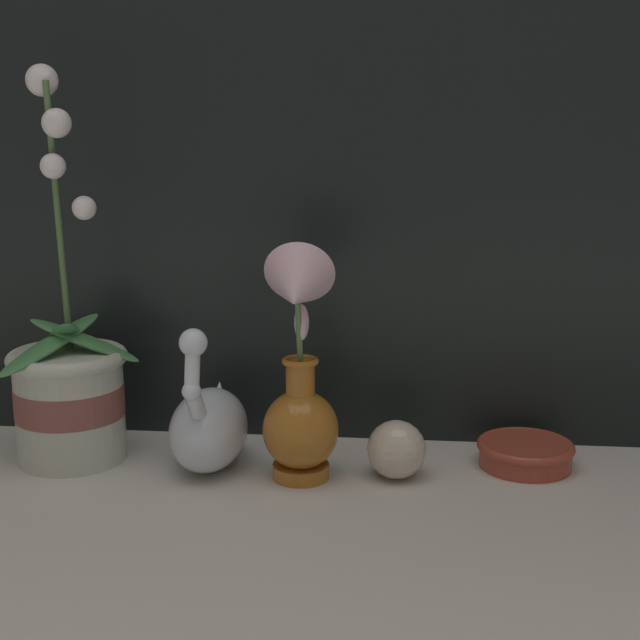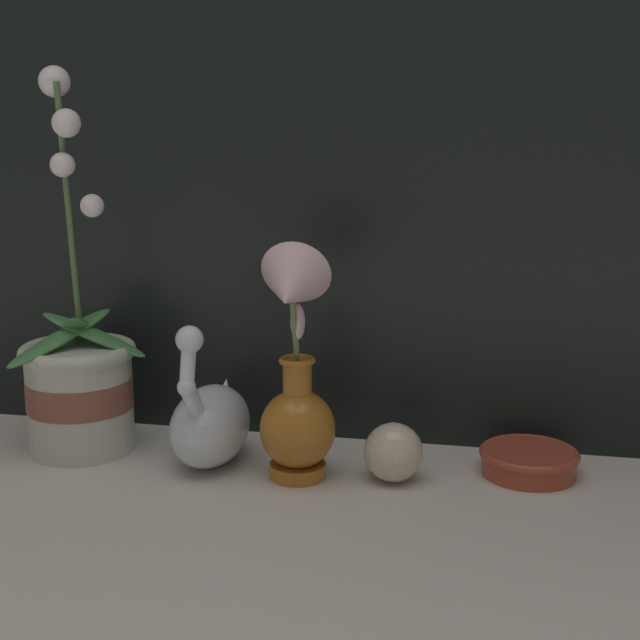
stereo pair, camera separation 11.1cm
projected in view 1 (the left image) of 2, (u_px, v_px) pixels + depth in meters
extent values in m
plane|color=beige|center=(281.00, 499.00, 1.05)|extent=(2.80, 2.80, 0.00)
cylinder|color=beige|center=(70.00, 406.00, 1.16)|extent=(0.14, 0.14, 0.15)
cylinder|color=brown|center=(70.00, 400.00, 1.16)|extent=(0.14, 0.14, 0.04)
torus|color=beige|center=(67.00, 358.00, 1.15)|extent=(0.15, 0.15, 0.02)
cylinder|color=#4C6B3D|center=(58.00, 220.00, 1.11)|extent=(0.01, 0.03, 0.34)
ellipsoid|color=#427F47|center=(85.00, 340.00, 1.14)|extent=(0.14, 0.05, 0.07)
ellipsoid|color=#427F47|center=(65.00, 336.00, 1.17)|extent=(0.09, 0.14, 0.07)
ellipsoid|color=#427F47|center=(51.00, 344.00, 1.12)|extent=(0.11, 0.16, 0.06)
sphere|color=white|center=(42.00, 80.00, 1.08)|extent=(0.04, 0.04, 0.04)
sphere|color=white|center=(56.00, 123.00, 1.07)|extent=(0.04, 0.04, 0.04)
sphere|color=white|center=(53.00, 166.00, 1.07)|extent=(0.03, 0.03, 0.03)
sphere|color=white|center=(84.00, 208.00, 1.09)|extent=(0.03, 0.03, 0.03)
ellipsoid|color=silver|center=(209.00, 429.00, 1.14)|extent=(0.10, 0.16, 0.10)
cone|color=silver|center=(218.00, 404.00, 1.19)|extent=(0.05, 0.07, 0.08)
cylinder|color=silver|center=(196.00, 406.00, 1.06)|extent=(0.02, 0.06, 0.06)
sphere|color=silver|center=(192.00, 391.00, 1.04)|extent=(0.02, 0.02, 0.02)
cylinder|color=silver|center=(192.00, 367.00, 1.04)|extent=(0.02, 0.03, 0.06)
sphere|color=silver|center=(193.00, 343.00, 1.04)|extent=(0.03, 0.03, 0.03)
cylinder|color=#B26B23|center=(301.00, 471.00, 1.11)|extent=(0.07, 0.07, 0.02)
ellipsoid|color=#B26B23|center=(301.00, 430.00, 1.10)|extent=(0.09, 0.09, 0.10)
cylinder|color=#B26B23|center=(300.00, 378.00, 1.09)|extent=(0.04, 0.04, 0.04)
torus|color=#B26B23|center=(300.00, 361.00, 1.08)|extent=(0.05, 0.05, 0.01)
cylinder|color=#567A47|center=(299.00, 333.00, 1.06)|extent=(0.01, 0.03, 0.08)
cone|color=beige|center=(297.00, 288.00, 1.03)|extent=(0.09, 0.09, 0.10)
ellipsoid|color=beige|center=(302.00, 322.00, 1.06)|extent=(0.02, 0.02, 0.04)
sphere|color=beige|center=(396.00, 450.00, 1.11)|extent=(0.07, 0.07, 0.07)
cylinder|color=#A8422D|center=(525.00, 454.00, 1.15)|extent=(0.12, 0.12, 0.03)
torus|color=#A8422D|center=(526.00, 446.00, 1.15)|extent=(0.13, 0.13, 0.01)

